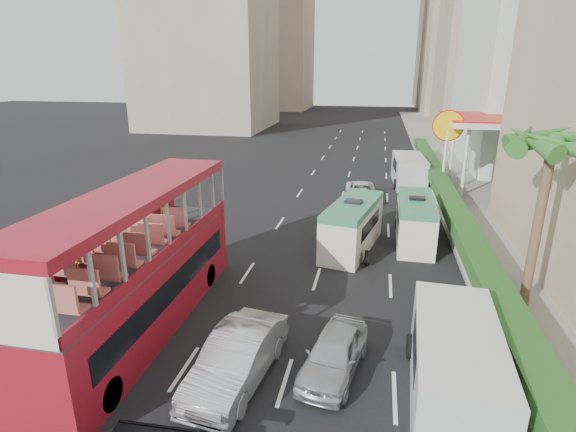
% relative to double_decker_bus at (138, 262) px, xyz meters
% --- Properties ---
extents(ground_plane, '(200.00, 200.00, 0.00)m').
position_rel_double_decker_bus_xyz_m(ground_plane, '(6.00, 0.00, -2.53)').
color(ground_plane, black).
rests_on(ground_plane, ground).
extents(double_decker_bus, '(2.50, 11.00, 5.06)m').
position_rel_double_decker_bus_xyz_m(double_decker_bus, '(0.00, 0.00, 0.00)').
color(double_decker_bus, maroon).
rests_on(double_decker_bus, ground).
extents(car_silver_lane_a, '(2.24, 4.83, 1.53)m').
position_rel_double_decker_bus_xyz_m(car_silver_lane_a, '(4.20, -2.19, -2.53)').
color(car_silver_lane_a, '#B1B4B9').
rests_on(car_silver_lane_a, ground).
extents(car_silver_lane_b, '(2.20, 3.99, 1.29)m').
position_rel_double_decker_bus_xyz_m(car_silver_lane_b, '(6.97, -1.21, -2.53)').
color(car_silver_lane_b, '#B1B4B9').
rests_on(car_silver_lane_b, ground).
extents(van_asset, '(2.54, 4.62, 1.23)m').
position_rel_double_decker_bus_xyz_m(van_asset, '(6.98, 17.90, -2.53)').
color(van_asset, silver).
rests_on(van_asset, ground).
extents(minibus_near, '(2.98, 5.85, 2.48)m').
position_rel_double_decker_bus_xyz_m(minibus_near, '(6.88, 8.87, -1.29)').
color(minibus_near, silver).
rests_on(minibus_near, ground).
extents(minibus_far, '(1.87, 5.40, 2.38)m').
position_rel_double_decker_bus_xyz_m(minibus_far, '(10.08, 10.44, -1.34)').
color(minibus_far, silver).
rests_on(minibus_far, ground).
extents(panel_van_near, '(2.55, 5.67, 2.22)m').
position_rel_double_decker_bus_xyz_m(panel_van_near, '(10.35, -1.80, -1.42)').
color(panel_van_near, silver).
rests_on(panel_van_near, ground).
extents(panel_van_far, '(2.58, 5.72, 2.24)m').
position_rel_double_decker_bus_xyz_m(panel_van_far, '(10.46, 23.39, -1.41)').
color(panel_van_far, silver).
rests_on(panel_van_far, ground).
extents(sidewalk, '(6.00, 120.00, 0.18)m').
position_rel_double_decker_bus_xyz_m(sidewalk, '(15.00, 25.00, -2.44)').
color(sidewalk, '#99968C').
rests_on(sidewalk, ground).
extents(kerb_wall, '(0.30, 44.00, 1.00)m').
position_rel_double_decker_bus_xyz_m(kerb_wall, '(12.20, 14.00, -1.85)').
color(kerb_wall, silver).
rests_on(kerb_wall, sidewalk).
extents(hedge, '(1.10, 44.00, 0.70)m').
position_rel_double_decker_bus_xyz_m(hedge, '(12.20, 14.00, -1.00)').
color(hedge, '#2D6626').
rests_on(hedge, kerb_wall).
extents(palm_tree, '(0.36, 0.36, 6.40)m').
position_rel_double_decker_bus_xyz_m(palm_tree, '(13.80, 4.00, 0.85)').
color(palm_tree, brown).
rests_on(palm_tree, sidewalk).
extents(shell_station, '(6.50, 8.00, 5.50)m').
position_rel_double_decker_bus_xyz_m(shell_station, '(16.00, 23.00, 0.22)').
color(shell_station, silver).
rests_on(shell_station, ground).
extents(tower_far_b, '(14.00, 14.00, 40.00)m').
position_rel_double_decker_bus_xyz_m(tower_far_b, '(23.00, 104.00, 17.47)').
color(tower_far_b, '#B2A38C').
rests_on(tower_far_b, ground).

